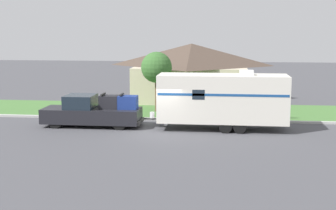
% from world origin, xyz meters
% --- Properties ---
extents(ground_plane, '(120.00, 120.00, 0.00)m').
position_xyz_m(ground_plane, '(0.00, 0.00, 0.00)').
color(ground_plane, '#47474C').
extents(curb_strip, '(80.00, 0.30, 0.14)m').
position_xyz_m(curb_strip, '(0.00, 3.75, 0.07)').
color(curb_strip, '#ADADA8').
rests_on(curb_strip, ground_plane).
extents(lawn_strip, '(80.00, 7.00, 0.03)m').
position_xyz_m(lawn_strip, '(0.00, 7.40, 0.01)').
color(lawn_strip, '#477538').
rests_on(lawn_strip, ground_plane).
extents(house_across_street, '(9.77, 8.44, 4.69)m').
position_xyz_m(house_across_street, '(0.93, 13.37, 2.43)').
color(house_across_street, beige).
rests_on(house_across_street, ground_plane).
extents(pickup_truck, '(6.06, 2.03, 2.03)m').
position_xyz_m(pickup_truck, '(-4.29, 1.37, 0.89)').
color(pickup_truck, black).
rests_on(pickup_truck, ground_plane).
extents(travel_trailer, '(8.46, 2.35, 3.53)m').
position_xyz_m(travel_trailer, '(3.56, 1.37, 1.86)').
color(travel_trailer, black).
rests_on(travel_trailer, ground_plane).
extents(mailbox, '(0.48, 0.20, 1.26)m').
position_xyz_m(mailbox, '(7.40, 4.74, 0.97)').
color(mailbox, brown).
rests_on(mailbox, ground_plane).
extents(tree_in_yard, '(2.21, 2.21, 4.30)m').
position_xyz_m(tree_in_yard, '(-1.12, 6.85, 3.18)').
color(tree_in_yard, brown).
rests_on(tree_in_yard, ground_plane).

